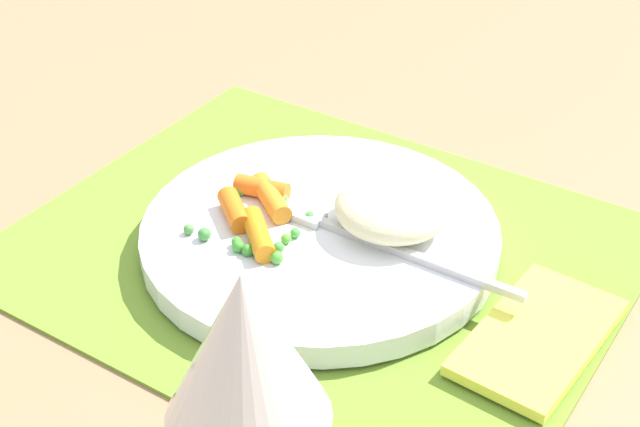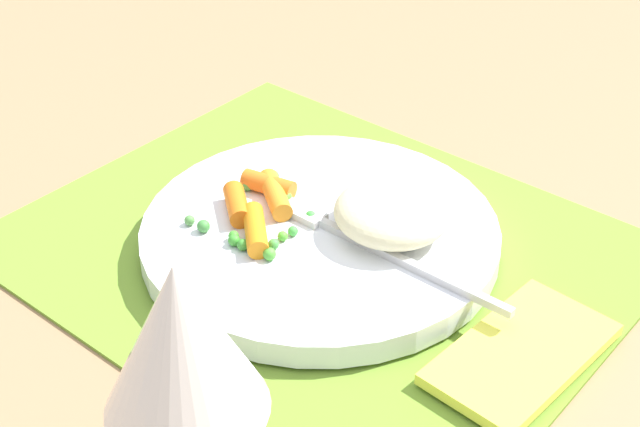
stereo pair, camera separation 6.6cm
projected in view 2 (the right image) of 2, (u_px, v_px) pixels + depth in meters
ground_plane at (320, 252)px, 0.70m from camera, size 2.40×2.40×0.00m
placemat at (320, 248)px, 0.70m from camera, size 0.43×0.35×0.01m
plate at (320, 235)px, 0.69m from camera, size 0.26×0.26×0.02m
rice_mound at (392, 213)px, 0.67m from camera, size 0.08×0.08×0.03m
carrot_portion at (260, 203)px, 0.69m from camera, size 0.08×0.09×0.02m
pea_scatter at (256, 221)px, 0.68m from camera, size 0.08×0.09×0.01m
fork at (360, 241)px, 0.66m from camera, size 0.20×0.02×0.01m
wine_glass at (182, 349)px, 0.42m from camera, size 0.08×0.08×0.17m
napkin at (522, 354)px, 0.59m from camera, size 0.08×0.13×0.01m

